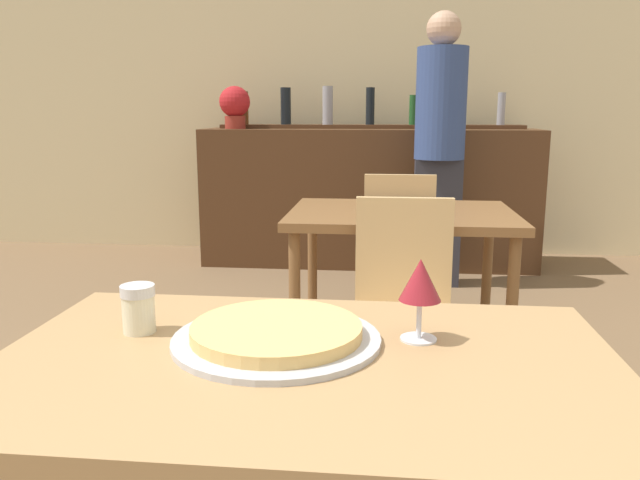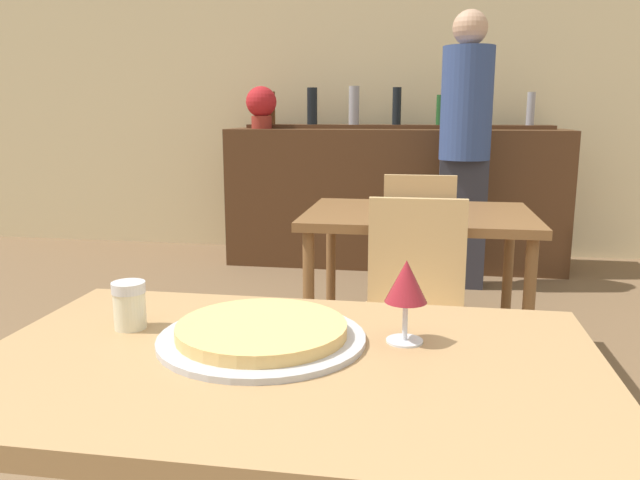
% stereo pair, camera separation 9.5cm
% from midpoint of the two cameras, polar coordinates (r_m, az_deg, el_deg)
% --- Properties ---
extents(wall_back, '(8.00, 0.05, 2.80)m').
position_cam_midpoint_polar(wall_back, '(5.43, 4.23, 13.72)').
color(wall_back, beige).
rests_on(wall_back, ground_plane).
extents(dining_table_near, '(1.12, 0.71, 0.77)m').
position_cam_midpoint_polar(dining_table_near, '(1.16, -3.79, -14.99)').
color(dining_table_near, '#A87F51').
rests_on(dining_table_near, ground_plane).
extents(dining_table_far, '(1.03, 0.77, 0.75)m').
position_cam_midpoint_polar(dining_table_far, '(2.93, 6.52, 0.96)').
color(dining_table_far, brown).
rests_on(dining_table_far, ground_plane).
extents(bar_counter, '(2.60, 0.56, 1.07)m').
position_cam_midpoint_polar(bar_counter, '(4.97, 3.89, 3.92)').
color(bar_counter, '#4C2D19').
rests_on(bar_counter, ground_plane).
extents(bar_back_shelf, '(2.39, 0.24, 0.34)m').
position_cam_midpoint_polar(bar_back_shelf, '(5.06, 3.75, 10.97)').
color(bar_back_shelf, '#4C2D19').
rests_on(bar_back_shelf, bar_counter).
extents(chair_far_side_front, '(0.40, 0.40, 0.87)m').
position_cam_midpoint_polar(chair_far_side_front, '(2.43, 6.51, -5.21)').
color(chair_far_side_front, tan).
rests_on(chair_far_side_front, ground_plane).
extents(chair_far_side_back, '(0.40, 0.40, 0.87)m').
position_cam_midpoint_polar(chair_far_side_back, '(3.51, 6.40, 0.05)').
color(chair_far_side_back, tan).
rests_on(chair_far_side_back, ground_plane).
extents(pizza_tray, '(0.39, 0.39, 0.04)m').
position_cam_midpoint_polar(pizza_tray, '(1.19, -6.31, -8.59)').
color(pizza_tray, '#B7B7BC').
rests_on(pizza_tray, dining_table_near).
extents(cheese_shaker, '(0.07, 0.07, 0.10)m').
position_cam_midpoint_polar(cheese_shaker, '(1.29, -18.32, -5.97)').
color(cheese_shaker, beige).
rests_on(cheese_shaker, dining_table_near).
extents(person_standing, '(0.34, 0.34, 1.85)m').
position_cam_midpoint_polar(person_standing, '(4.35, 10.26, 8.99)').
color(person_standing, '#2D2D38').
rests_on(person_standing, ground_plane).
extents(wine_glass, '(0.08, 0.08, 0.16)m').
position_cam_midpoint_polar(wine_glass, '(1.18, 6.87, -3.88)').
color(wine_glass, silver).
rests_on(wine_glass, dining_table_near).
extents(potted_plant, '(0.24, 0.24, 0.33)m').
position_cam_midpoint_polar(potted_plant, '(5.02, -8.35, 12.12)').
color(potted_plant, maroon).
rests_on(potted_plant, bar_counter).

